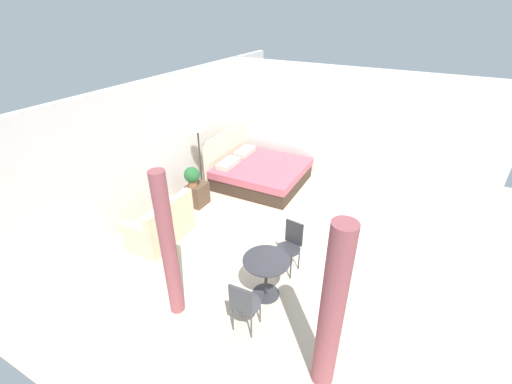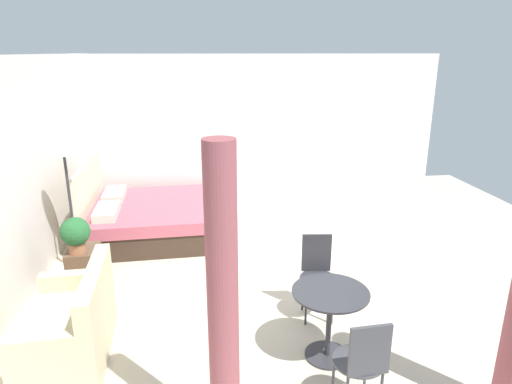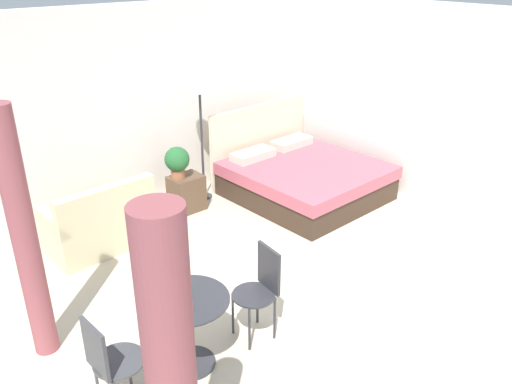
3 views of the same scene
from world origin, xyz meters
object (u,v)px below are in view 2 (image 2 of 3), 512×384
Objects in this scene: couch at (72,329)px; potted_plant at (75,233)px; floor_lamp at (64,154)px; balcony_table at (329,311)px; bed at (153,217)px; cafe_chair_near_couch at (317,268)px; nightstand at (85,268)px; cafe_chair_near_window at (363,359)px.

potted_plant is (1.29, 0.22, 0.45)m from couch.
potted_plant is 1.02m from floor_lamp.
potted_plant is 0.61× the size of balcony_table.
bed is 4.77× the size of potted_plant.
bed is 2.93× the size of balcony_table.
floor_lamp reaches higher than cafe_chair_near_couch.
potted_plant reaches higher than nightstand.
cafe_chair_near_couch reaches higher than couch.
potted_plant is (-1.70, 0.74, 0.48)m from bed.
cafe_chair_near_couch reaches higher than nightstand.
cafe_chair_near_couch is (-0.96, -2.69, 0.30)m from nightstand.
cafe_chair_near_couch is at bearing -6.50° from balcony_table.
nightstand is 0.28× the size of floor_lamp.
bed reaches higher than potted_plant.
nightstand is at bearing 56.61° from balcony_table.
nightstand is 0.72× the size of balcony_table.
cafe_chair_near_couch is at bearing -142.34° from bed.
nightstand is 1.44m from floor_lamp.
potted_plant is 0.48× the size of cafe_chair_near_couch.
floor_lamp is (0.44, 0.20, 1.36)m from nightstand.
couch is 1.39m from potted_plant.
cafe_chair_near_window is (-2.47, -2.64, 0.28)m from nightstand.
bed reaches higher than nightstand.
potted_plant is at bearing 9.58° from couch.
floor_lamp is 3.71m from balcony_table.
cafe_chair_near_couch is (1.51, -0.05, 0.01)m from cafe_chair_near_window.
bed is at bearing 25.37° from cafe_chair_near_window.
couch is 2.70m from cafe_chair_near_window.
cafe_chair_near_couch is at bearing -109.67° from nightstand.
balcony_table is 0.79× the size of cafe_chair_near_couch.
nightstand is 2.87m from cafe_chair_near_couch.
floor_lamp reaches higher than couch.
nightstand is at bearing -17.04° from potted_plant.
couch is 2.43× the size of nightstand.
floor_lamp reaches higher than cafe_chair_near_window.
floor_lamp is (-1.16, 0.91, 1.33)m from bed.
floor_lamp reaches higher than bed.
floor_lamp is at bearing 142.03° from bed.
couch is 0.68× the size of floor_lamp.
potted_plant is at bearing 58.47° from balcony_table.
balcony_table is at bearing 173.50° from cafe_chair_near_couch.
balcony_table is at bearing -127.58° from floor_lamp.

